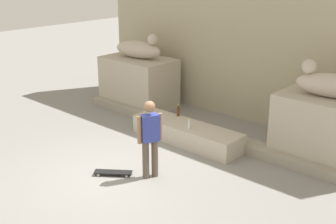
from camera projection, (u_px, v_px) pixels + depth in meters
ground_plane at (113, 175)px, 9.25m from camera, size 40.00×40.00×0.00m
facade_wall at (250, 15)px, 11.84m from camera, size 10.00×0.60×5.77m
pedestal_left at (139, 82)px, 13.49m from camera, size 2.19×1.39×1.49m
pedestal_right at (328, 129)px, 9.71m from camera, size 2.19×1.39×1.49m
statue_reclining_left at (139, 49)px, 13.13m from camera, size 1.66×0.77×0.78m
statue_reclining_right at (332, 84)px, 9.39m from camera, size 1.68×0.87×0.78m
ledge_block at (186, 133)px, 10.86m from camera, size 2.96×0.83×0.47m
skater at (150, 136)px, 8.88m from camera, size 0.33×0.50×1.67m
skateboard at (113, 172)px, 9.24m from camera, size 0.76×0.64×0.08m
bottle_clear at (189, 125)px, 10.48m from camera, size 0.07×0.07×0.26m
bottle_brown at (178, 111)px, 11.33m from camera, size 0.07×0.07×0.31m
stair_step at (201, 131)px, 11.31m from camera, size 8.17×0.50×0.22m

